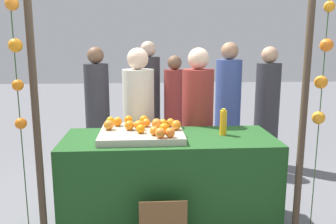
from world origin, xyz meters
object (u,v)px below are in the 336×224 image
at_px(stall_counter, 169,181).
at_px(orange_1, 154,131).
at_px(vendor_left, 139,131).
at_px(juice_bottle, 223,122).
at_px(vendor_right, 197,131).
at_px(orange_0, 176,125).

xyz_separation_m(stall_counter, orange_1, (-0.14, -0.16, 0.53)).
bearing_deg(vendor_left, orange_1, -79.42).
distance_m(orange_1, vendor_left, 0.79).
distance_m(stall_counter, orange_1, 0.57).
distance_m(juice_bottle, vendor_right, 0.57).
bearing_deg(vendor_left, orange_0, -58.99).
bearing_deg(orange_0, juice_bottle, 3.13).
height_order(stall_counter, vendor_left, vendor_left).
relative_size(orange_0, vendor_right, 0.05).
distance_m(orange_0, juice_bottle, 0.44).
height_order(orange_1, vendor_left, vendor_left).
bearing_deg(juice_bottle, orange_1, -162.68).
relative_size(orange_1, juice_bottle, 0.31).
bearing_deg(vendor_left, vendor_right, -3.99).
bearing_deg(vendor_right, juice_bottle, -72.66).
distance_m(orange_1, juice_bottle, 0.67).
height_order(orange_1, vendor_right, vendor_right).
height_order(stall_counter, orange_0, orange_0).
bearing_deg(orange_0, orange_1, -139.50).
xyz_separation_m(orange_1, vendor_left, (-0.14, 0.75, -0.19)).
xyz_separation_m(orange_1, vendor_right, (0.48, 0.71, -0.19)).
relative_size(stall_counter, vendor_left, 1.16).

